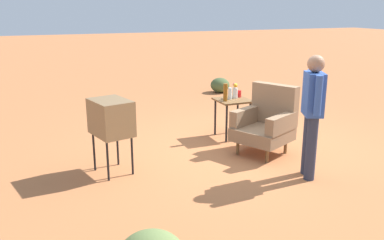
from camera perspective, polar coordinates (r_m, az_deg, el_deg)
ground_plane at (r=6.68m, az=7.61°, el=-4.16°), size 60.00×60.00×0.00m
armchair at (r=6.50m, az=10.25°, el=-0.23°), size 1.02×1.03×1.06m
side_table at (r=7.19m, az=5.64°, el=2.06°), size 0.56×0.56×0.67m
tv_on_stand at (r=5.63m, az=-11.12°, el=0.28°), size 0.69×0.57×1.03m
person_standing at (r=5.57m, az=16.32°, el=1.44°), size 0.52×0.35×1.64m
bottle_short_clear at (r=7.15m, az=5.28°, el=3.67°), size 0.06×0.06×0.20m
soda_can_red at (r=7.34m, az=6.57°, el=3.63°), size 0.07×0.07×0.12m
bottle_tall_amber at (r=6.99m, az=4.64°, el=3.83°), size 0.07×0.07×0.30m
flower_vase at (r=7.24m, az=5.99°, el=4.19°), size 0.15×0.10×0.27m
shrub_far at (r=11.05m, az=3.90°, el=4.84°), size 0.50×0.50×0.39m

